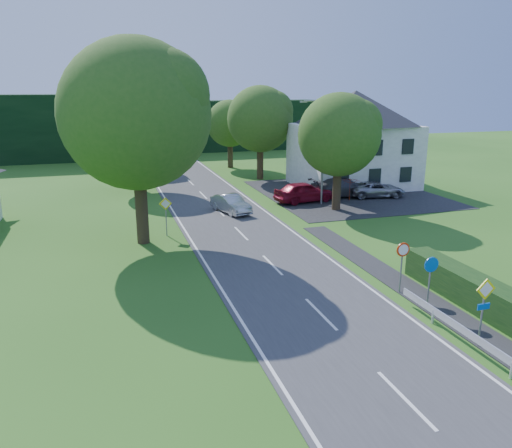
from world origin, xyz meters
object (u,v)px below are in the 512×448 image
object	(u,v)px
parked_car_grey	(343,187)
parked_car_silver_b	(377,189)
moving_car	(231,204)
motorcycle	(242,203)
parasol	(350,189)
parked_car_silver_a	(326,178)
streetlight	(321,147)
parked_car_red	(304,192)

from	to	relation	value
parked_car_grey	parked_car_silver_b	xyz separation A→B (m)	(2.66, -1.00, -0.17)
moving_car	parked_car_silver_b	world-z (taller)	moving_car
motorcycle	parasol	bearing A→B (deg)	21.99
motorcycle	parked_car_silver_a	size ratio (longest dim) A/B	0.40
parked_car_silver_a	parasol	bearing A→B (deg)	-173.54
streetlight	parked_car_grey	world-z (taller)	streetlight
moving_car	parked_car_silver_b	distance (m)	13.05
moving_car	parasol	distance (m)	10.28
streetlight	parasol	xyz separation A→B (m)	(2.89, 0.50, -3.52)
streetlight	parked_car_grey	xyz separation A→B (m)	(2.97, 2.00, -3.62)
parked_car_red	streetlight	bearing A→B (deg)	-147.95
motorcycle	parked_car_red	xyz separation A→B (m)	(5.35, 0.94, 0.32)
motorcycle	parked_car_red	world-z (taller)	parked_car_red
parked_car_silver_b	parasol	bearing A→B (deg)	110.71
streetlight	moving_car	xyz separation A→B (m)	(-7.33, -0.58, -3.77)
streetlight	parked_car_silver_a	bearing A→B (deg)	60.76
moving_car	parked_car_silver_a	distance (m)	12.69
streetlight	parked_car_red	xyz separation A→B (m)	(-0.91, 1.08, -3.61)
streetlight	parked_car_red	bearing A→B (deg)	130.19
parasol	streetlight	bearing A→B (deg)	-170.11
parked_car_silver_a	parasol	world-z (taller)	parasol
motorcycle	parked_car_red	bearing A→B (deg)	29.65
moving_car	motorcycle	bearing A→B (deg)	18.51
streetlight	parasol	distance (m)	4.58
parked_car_grey	parked_car_silver_b	distance (m)	2.84
parasol	parked_car_silver_b	bearing A→B (deg)	10.19
parked_car_red	parked_car_silver_b	xyz separation A→B (m)	(6.54, -0.08, -0.18)
parked_car_red	parked_car_grey	xyz separation A→B (m)	(3.88, 0.92, -0.01)
motorcycle	parasol	distance (m)	9.17
parked_car_grey	parked_car_red	bearing A→B (deg)	99.95
parked_car_silver_a	parasol	size ratio (longest dim) A/B	2.37
moving_car	parasol	world-z (taller)	parasol
parked_car_grey	parasol	xyz separation A→B (m)	(-0.09, -1.50, 0.10)
moving_car	parked_car_red	size ratio (longest dim) A/B	0.83
parked_car_red	parked_car_silver_a	xyz separation A→B (m)	(4.34, 5.06, -0.03)
motorcycle	streetlight	bearing A→B (deg)	18.46
parked_car_silver_b	parasol	distance (m)	2.80
streetlight	parked_car_grey	distance (m)	5.09
moving_car	parked_car_red	bearing A→B (deg)	-0.90
parked_car_grey	parasol	world-z (taller)	parasol
moving_car	motorcycle	xyz separation A→B (m)	(1.07, 0.72, -0.16)
parked_car_silver_a	parked_car_grey	distance (m)	4.16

